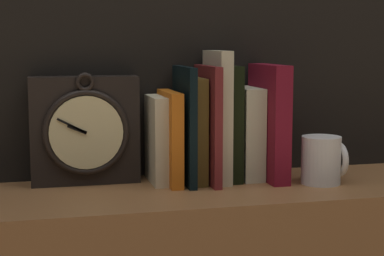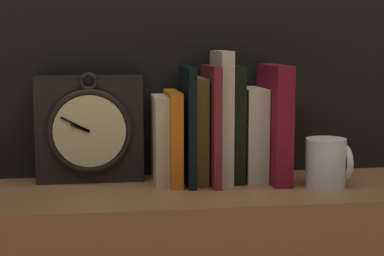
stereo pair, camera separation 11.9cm
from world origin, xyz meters
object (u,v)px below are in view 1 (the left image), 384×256
at_px(book_slot0_cream, 156,140).
at_px(mug, 323,160).
at_px(clock, 85,130).
at_px(book_slot1_orange, 170,137).
at_px(book_slot6_black, 229,123).
at_px(book_slot2_black, 183,125).
at_px(book_slot5_cream, 217,116).
at_px(book_slot3_brown, 193,130).
at_px(book_slot7_cream, 246,133).
at_px(book_slot8_maroon, 269,122).
at_px(book_slot4_maroon, 208,124).

distance_m(book_slot0_cream, mug, 0.33).
distance_m(clock, book_slot0_cream, 0.14).
distance_m(book_slot1_orange, book_slot6_black, 0.12).
bearing_deg(book_slot2_black, book_slot5_cream, 5.47).
height_order(book_slot3_brown, book_slot7_cream, book_slot3_brown).
distance_m(clock, book_slot6_black, 0.28).
bearing_deg(book_slot5_cream, book_slot6_black, 14.78).
bearing_deg(book_slot0_cream, book_slot8_maroon, -5.41).
bearing_deg(book_slot6_black, book_slot3_brown, -177.45).
distance_m(book_slot6_black, book_slot8_maroon, 0.08).
bearing_deg(book_slot8_maroon, book_slot6_black, 166.47).
height_order(book_slot2_black, book_slot8_maroon, book_slot8_maroon).
bearing_deg(clock, book_slot1_orange, -12.59).
height_order(book_slot1_orange, mug, book_slot1_orange).
distance_m(book_slot4_maroon, book_slot8_maroon, 0.13).
height_order(book_slot3_brown, mug, book_slot3_brown).
distance_m(book_slot1_orange, book_slot7_cream, 0.16).
bearing_deg(book_slot4_maroon, book_slot5_cream, 25.48).
distance_m(book_slot2_black, book_slot8_maroon, 0.18).
xyz_separation_m(clock, book_slot1_orange, (0.16, -0.04, -0.01)).
bearing_deg(book_slot2_black, mug, -15.98).
bearing_deg(book_slot6_black, book_slot0_cream, 179.04).
xyz_separation_m(book_slot0_cream, book_slot1_orange, (0.02, -0.01, 0.00)).
height_order(book_slot4_maroon, book_slot6_black, same).
relative_size(book_slot0_cream, book_slot5_cream, 0.66).
height_order(clock, book_slot4_maroon, book_slot4_maroon).
xyz_separation_m(book_slot1_orange, book_slot5_cream, (0.10, 0.00, 0.04)).
xyz_separation_m(clock, book_slot4_maroon, (0.23, -0.04, 0.01)).
relative_size(book_slot3_brown, book_slot6_black, 0.90).
bearing_deg(book_slot7_cream, book_slot2_black, -173.75).
bearing_deg(book_slot5_cream, book_slot2_black, -174.53).
xyz_separation_m(book_slot3_brown, book_slot5_cream, (0.05, -0.00, 0.03)).
distance_m(book_slot0_cream, book_slot8_maroon, 0.23).
relative_size(book_slot1_orange, book_slot2_black, 0.79).
bearing_deg(book_slot5_cream, book_slot8_maroon, -6.60).
xyz_separation_m(book_slot0_cream, book_slot8_maroon, (0.23, -0.02, 0.03)).
height_order(book_slot0_cream, book_slot1_orange, book_slot1_orange).
relative_size(clock, mug, 2.34).
relative_size(book_slot4_maroon, book_slot6_black, 1.00).
height_order(book_slot6_black, book_slot8_maroon, book_slot8_maroon).
relative_size(book_slot1_orange, book_slot6_black, 0.79).
xyz_separation_m(clock, mug, (0.45, -0.12, -0.06)).
relative_size(book_slot2_black, book_slot4_maroon, 0.99).
height_order(book_slot2_black, book_slot7_cream, book_slot2_black).
bearing_deg(book_slot4_maroon, book_slot6_black, 19.97).
bearing_deg(book_slot5_cream, book_slot7_cream, 7.11).
relative_size(book_slot8_maroon, mug, 2.47).
distance_m(clock, book_slot3_brown, 0.21).
xyz_separation_m(book_slot5_cream, book_slot6_black, (0.03, 0.01, -0.01)).
xyz_separation_m(book_slot2_black, book_slot8_maroon, (0.18, -0.01, 0.00)).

